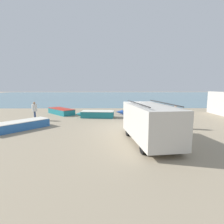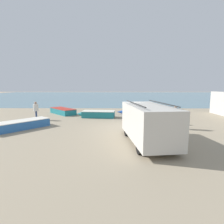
{
  "view_description": "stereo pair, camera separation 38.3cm",
  "coord_description": "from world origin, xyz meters",
  "px_view_note": "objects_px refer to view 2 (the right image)",
  "views": [
    {
      "loc": [
        -1.13,
        -13.11,
        3.06
      ],
      "look_at": [
        -0.93,
        1.25,
        1.0
      ],
      "focal_mm": 28.0,
      "sensor_mm": 36.0,
      "label": 1
    },
    {
      "loc": [
        -0.75,
        -13.12,
        3.06
      ],
      "look_at": [
        -0.93,
        1.25,
        1.0
      ],
      "focal_mm": 28.0,
      "sensor_mm": 36.0,
      "label": 2
    }
  ],
  "objects_px": {
    "fishing_rowboat_3": "(143,112)",
    "fishing_rowboat_1": "(97,114)",
    "fishing_rowboat_0": "(17,125)",
    "parked_van": "(147,122)",
    "fisherman_0": "(175,115)",
    "fisherman_1": "(36,109)",
    "fishing_rowboat_4": "(62,111)",
    "fisherman_2": "(161,112)"
  },
  "relations": [
    {
      "from": "fishing_rowboat_0",
      "to": "fisherman_0",
      "type": "xyz_separation_m",
      "value": [
        11.5,
        0.39,
        0.71
      ]
    },
    {
      "from": "parked_van",
      "to": "fishing_rowboat_4",
      "type": "relative_size",
      "value": 1.28
    },
    {
      "from": "parked_van",
      "to": "fisherman_0",
      "type": "xyz_separation_m",
      "value": [
        2.65,
        3.31,
        -0.14
      ]
    },
    {
      "from": "fishing_rowboat_4",
      "to": "fisherman_2",
      "type": "height_order",
      "value": "fisherman_2"
    },
    {
      "from": "fisherman_2",
      "to": "fishing_rowboat_0",
      "type": "bearing_deg",
      "value": 65.8
    },
    {
      "from": "fishing_rowboat_4",
      "to": "fishing_rowboat_1",
      "type": "bearing_deg",
      "value": -161.66
    },
    {
      "from": "fisherman_2",
      "to": "fishing_rowboat_4",
      "type": "bearing_deg",
      "value": 25.84
    },
    {
      "from": "parked_van",
      "to": "fisherman_0",
      "type": "height_order",
      "value": "parked_van"
    },
    {
      "from": "parked_van",
      "to": "fisherman_0",
      "type": "bearing_deg",
      "value": -45.98
    },
    {
      "from": "parked_van",
      "to": "fishing_rowboat_0",
      "type": "xyz_separation_m",
      "value": [
        -8.85,
        2.92,
        -0.85
      ]
    },
    {
      "from": "fisherman_1",
      "to": "fisherman_2",
      "type": "relative_size",
      "value": 1.03
    },
    {
      "from": "fishing_rowboat_4",
      "to": "fisherman_1",
      "type": "bearing_deg",
      "value": 118.5
    },
    {
      "from": "fishing_rowboat_1",
      "to": "fisherman_2",
      "type": "height_order",
      "value": "fisherman_2"
    },
    {
      "from": "fisherman_0",
      "to": "fisherman_2",
      "type": "relative_size",
      "value": 1.02
    },
    {
      "from": "parked_van",
      "to": "fisherman_2",
      "type": "xyz_separation_m",
      "value": [
        2.06,
        5.08,
        -0.16
      ]
    },
    {
      "from": "fishing_rowboat_0",
      "to": "fisherman_2",
      "type": "height_order",
      "value": "fisherman_2"
    },
    {
      "from": "fishing_rowboat_1",
      "to": "parked_van",
      "type": "bearing_deg",
      "value": 118.94
    },
    {
      "from": "fishing_rowboat_0",
      "to": "fishing_rowboat_1",
      "type": "xyz_separation_m",
      "value": [
        5.3,
        5.22,
        0.02
      ]
    },
    {
      "from": "parked_van",
      "to": "fisherman_1",
      "type": "height_order",
      "value": "parked_van"
    },
    {
      "from": "fishing_rowboat_0",
      "to": "fisherman_1",
      "type": "height_order",
      "value": "fisherman_1"
    },
    {
      "from": "fishing_rowboat_0",
      "to": "fisherman_1",
      "type": "bearing_deg",
      "value": -136.88
    },
    {
      "from": "fishing_rowboat_0",
      "to": "fishing_rowboat_1",
      "type": "bearing_deg",
      "value": 173.39
    },
    {
      "from": "fishing_rowboat_1",
      "to": "fisherman_0",
      "type": "relative_size",
      "value": 2.34
    },
    {
      "from": "fishing_rowboat_1",
      "to": "fisherman_1",
      "type": "height_order",
      "value": "fisherman_1"
    },
    {
      "from": "fisherman_2",
      "to": "fishing_rowboat_3",
      "type": "bearing_deg",
      "value": -26.05
    },
    {
      "from": "fisherman_0",
      "to": "fisherman_2",
      "type": "xyz_separation_m",
      "value": [
        -0.6,
        1.77,
        -0.02
      ]
    },
    {
      "from": "fishing_rowboat_4",
      "to": "fisherman_1",
      "type": "xyz_separation_m",
      "value": [
        -1.3,
        -3.8,
        0.71
      ]
    },
    {
      "from": "fishing_rowboat_3",
      "to": "fishing_rowboat_1",
      "type": "bearing_deg",
      "value": 26.97
    },
    {
      "from": "fishing_rowboat_1",
      "to": "fisherman_1",
      "type": "relative_size",
      "value": 2.33
    },
    {
      "from": "parked_van",
      "to": "fishing_rowboat_4",
      "type": "distance_m",
      "value": 13.14
    },
    {
      "from": "fishing_rowboat_3",
      "to": "fisherman_0",
      "type": "height_order",
      "value": "fisherman_0"
    },
    {
      "from": "parked_van",
      "to": "fishing_rowboat_0",
      "type": "relative_size",
      "value": 1.16
    },
    {
      "from": "fishing_rowboat_1",
      "to": "fisherman_2",
      "type": "relative_size",
      "value": 2.39
    },
    {
      "from": "fishing_rowboat_4",
      "to": "fisherman_1",
      "type": "relative_size",
      "value": 2.39
    },
    {
      "from": "parked_van",
      "to": "fishing_rowboat_1",
      "type": "xyz_separation_m",
      "value": [
        -3.55,
        8.14,
        -0.83
      ]
    },
    {
      "from": "fisherman_2",
      "to": "fisherman_1",
      "type": "bearing_deg",
      "value": 46.32
    },
    {
      "from": "fisherman_1",
      "to": "fisherman_0",
      "type": "bearing_deg",
      "value": -43.02
    },
    {
      "from": "fisherman_0",
      "to": "fishing_rowboat_1",
      "type": "bearing_deg",
      "value": -64.21
    },
    {
      "from": "fisherman_1",
      "to": "fisherman_2",
      "type": "distance_m",
      "value": 11.31
    },
    {
      "from": "fishing_rowboat_4",
      "to": "fisherman_0",
      "type": "relative_size",
      "value": 2.39
    },
    {
      "from": "fishing_rowboat_0",
      "to": "fishing_rowboat_4",
      "type": "xyz_separation_m",
      "value": [
        1.01,
        7.59,
        0.01
      ]
    },
    {
      "from": "fisherman_2",
      "to": "parked_van",
      "type": "bearing_deg",
      "value": 122.56
    }
  ]
}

